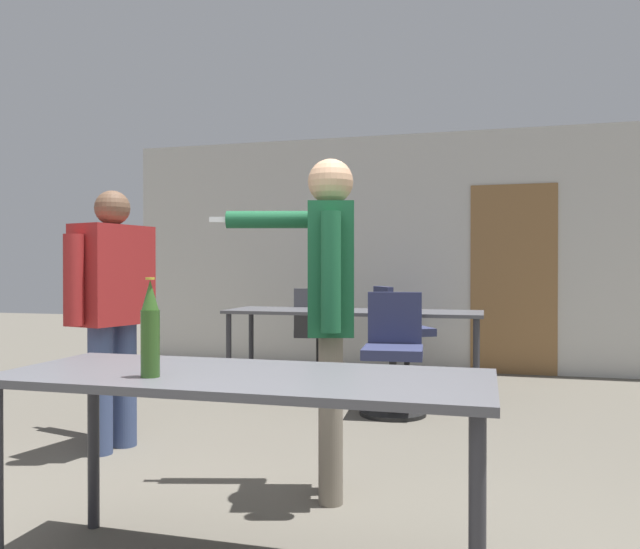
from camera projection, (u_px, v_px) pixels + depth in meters
name	position (u px, v px, depth m)	size (l,w,h in m)	color
back_wall	(414.00, 253.00, 7.05)	(6.75, 0.12, 2.66)	beige
conference_table_near	(244.00, 395.00, 2.25)	(1.76, 0.68, 0.76)	#4C4C51
conference_table_far	(353.00, 317.00, 5.69)	(2.32, 0.68, 0.76)	#4C4C51
person_near_casual	(111.00, 296.00, 3.91)	(0.73, 0.82, 1.63)	#3D4C75
person_center_tall	(328.00, 291.00, 3.08)	(0.84, 0.55, 1.68)	slate
office_chair_far_left	(393.00, 356.00, 4.93)	(0.52, 0.57, 0.95)	black
office_chair_far_right	(400.00, 335.00, 6.40)	(0.67, 0.64, 0.96)	black
office_chair_side_rolled	(318.00, 337.00, 6.36)	(0.52, 0.58, 0.94)	black
beer_bottle	(150.00, 330.00, 2.17)	(0.07, 0.07, 0.35)	#2D511E
drink_cup	(400.00, 307.00, 5.45)	(0.09, 0.09, 0.09)	#232328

